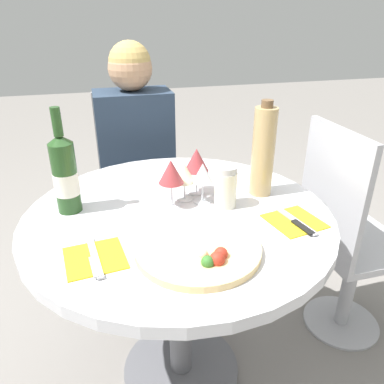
% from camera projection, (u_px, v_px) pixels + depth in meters
% --- Properties ---
extents(ground_plane, '(12.00, 12.00, 0.00)m').
position_uv_depth(ground_plane, '(181.00, 370.00, 1.51)').
color(ground_plane, gray).
rests_on(ground_plane, ground).
extents(dining_table, '(0.98, 0.98, 0.73)m').
position_uv_depth(dining_table, '(179.00, 247.00, 1.25)').
color(dining_table, slate).
rests_on(dining_table, ground_plane).
extents(chair_behind_diner, '(0.37, 0.37, 0.94)m').
position_uv_depth(chair_behind_diner, '(137.00, 185.00, 2.03)').
color(chair_behind_diner, '#ADADB2').
rests_on(chair_behind_diner, ground_plane).
extents(seated_diner, '(0.36, 0.46, 1.19)m').
position_uv_depth(seated_diner, '(140.00, 181.00, 1.87)').
color(seated_diner, '#28384C').
rests_on(seated_diner, ground_plane).
extents(chair_empty_side, '(0.37, 0.37, 0.94)m').
position_uv_depth(chair_empty_side, '(345.00, 242.00, 1.53)').
color(chair_empty_side, '#ADADB2').
rests_on(chair_empty_side, ground_plane).
extents(pizza_large, '(0.34, 0.34, 0.05)m').
position_uv_depth(pizza_large, '(200.00, 249.00, 0.99)').
color(pizza_large, '#E5C17F').
rests_on(pizza_large, dining_table).
extents(wine_bottle, '(0.08, 0.08, 0.33)m').
position_uv_depth(wine_bottle, '(65.00, 174.00, 1.15)').
color(wine_bottle, '#23471E').
rests_on(wine_bottle, dining_table).
extents(tall_carafe, '(0.08, 0.08, 0.33)m').
position_uv_depth(tall_carafe, '(263.00, 151.00, 1.25)').
color(tall_carafe, tan).
rests_on(tall_carafe, dining_table).
extents(sugar_shaker, '(0.07, 0.07, 0.14)m').
position_uv_depth(sugar_shaker, '(226.00, 187.00, 1.20)').
color(sugar_shaker, silver).
rests_on(sugar_shaker, dining_table).
extents(wine_glass_back_right, '(0.08, 0.08, 0.16)m').
position_uv_depth(wine_glass_back_right, '(197.00, 161.00, 1.27)').
color(wine_glass_back_right, silver).
rests_on(wine_glass_back_right, dining_table).
extents(wine_glass_center, '(0.07, 0.07, 0.13)m').
position_uv_depth(wine_glass_center, '(184.00, 174.00, 1.24)').
color(wine_glass_center, silver).
rests_on(wine_glass_center, dining_table).
extents(wine_glass_front_left, '(0.08, 0.08, 0.16)m').
position_uv_depth(wine_glass_front_left, '(171.00, 172.00, 1.18)').
color(wine_glass_front_left, silver).
rests_on(wine_glass_front_left, dining_table).
extents(wine_glass_front_right, '(0.06, 0.06, 0.14)m').
position_uv_depth(wine_glass_front_right, '(203.00, 174.00, 1.21)').
color(wine_glass_front_right, silver).
rests_on(wine_glass_front_right, dining_table).
extents(place_setting_left, '(0.17, 0.19, 0.01)m').
position_uv_depth(place_setting_left, '(95.00, 258.00, 0.96)').
color(place_setting_left, yellow).
rests_on(place_setting_left, dining_table).
extents(place_setting_right, '(0.17, 0.19, 0.01)m').
position_uv_depth(place_setting_right, '(295.00, 221.00, 1.13)').
color(place_setting_right, yellow).
rests_on(place_setting_right, dining_table).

